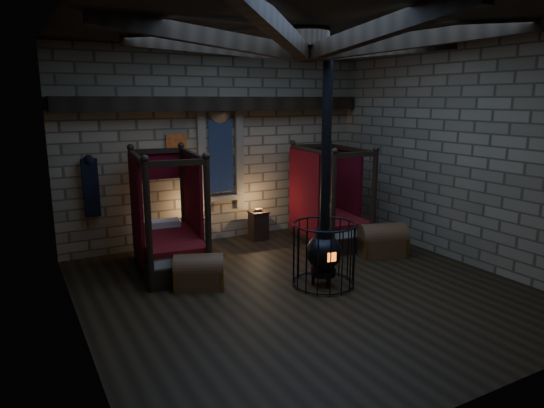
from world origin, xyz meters
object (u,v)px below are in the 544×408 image
trunk_left (199,272)px  trunk_right (382,241)px  bed_left (169,240)px  stove (324,249)px  bed_right (328,218)px

trunk_left → trunk_right: bearing=20.7°
bed_left → trunk_right: (4.05, -1.37, -0.24)m
stove → bed_left: bearing=141.7°
trunk_right → bed_left: bearing=-179.5°
bed_right → trunk_right: (0.37, -1.39, -0.22)m
trunk_right → stove: stove is taller
trunk_right → stove: size_ratio=0.26×
bed_right → trunk_left: size_ratio=2.21×
trunk_left → trunk_right: 3.91m
trunk_right → stove: bearing=-139.6°
bed_left → trunk_right: bearing=-12.1°
bed_left → stove: bearing=-39.6°
bed_left → trunk_right: size_ratio=2.06×
trunk_left → stove: bearing=-2.9°
bed_right → trunk_left: bearing=-154.7°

